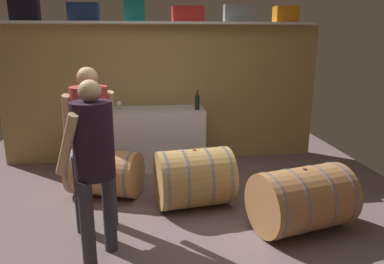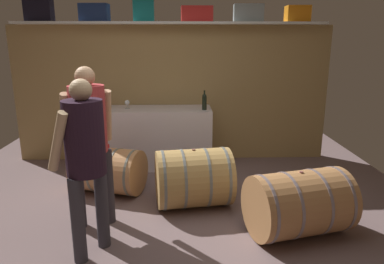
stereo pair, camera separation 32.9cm
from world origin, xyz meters
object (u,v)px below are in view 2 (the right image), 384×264
(toolcase_teal, at_px, (144,9))
(visitor_tasting, at_px, (85,151))
(toolcase_red, at_px, (197,14))
(winemaker_pouring, at_px, (89,131))
(work_cabinet, at_px, (148,137))
(wine_barrel_far, at_px, (193,178))
(toolcase_orange, at_px, (297,14))
(wine_barrel_near, at_px, (108,170))
(tasting_cup, at_px, (107,146))
(toolcase_black, at_px, (39,8))
(wine_glass, at_px, (127,103))
(red_funnel, at_px, (105,103))
(toolcase_grey, at_px, (248,13))
(wine_bottle_dark, at_px, (204,101))
(toolcase_navy, at_px, (94,13))
(wine_barrel_flank, at_px, (299,203))

(toolcase_teal, height_order, visitor_tasting, toolcase_teal)
(toolcase_red, relative_size, winemaker_pouring, 0.27)
(work_cabinet, height_order, wine_barrel_far, work_cabinet)
(toolcase_orange, relative_size, wine_barrel_near, 0.34)
(tasting_cup, bearing_deg, winemaker_pouring, -88.91)
(toolcase_black, bearing_deg, wine_glass, -13.18)
(wine_glass, distance_m, red_funnel, 0.39)
(toolcase_grey, height_order, toolcase_orange, toolcase_grey)
(toolcase_black, xyz_separation_m, tasting_cup, (1.05, -1.14, -1.65))
(toolcase_teal, bearing_deg, toolcase_grey, -2.34)
(toolcase_black, bearing_deg, wine_bottle_dark, -11.69)
(wine_bottle_dark, distance_m, red_funnel, 1.47)
(toolcase_black, xyz_separation_m, toolcase_teal, (1.44, 0.00, -0.00))
(red_funnel, bearing_deg, visitor_tasting, -82.28)
(toolcase_orange, xyz_separation_m, wine_barrel_far, (-1.52, -1.54, -1.84))
(work_cabinet, bearing_deg, visitor_tasting, -97.82)
(wine_glass, distance_m, wine_barrel_far, 1.73)
(toolcase_navy, bearing_deg, wine_barrel_near, -71.70)
(toolcase_red, distance_m, wine_barrel_far, 2.40)
(toolcase_red, height_order, visitor_tasting, toolcase_red)
(tasting_cup, bearing_deg, toolcase_navy, 104.66)
(wine_barrel_near, height_order, wine_barrel_far, wine_barrel_far)
(wine_barrel_far, bearing_deg, toolcase_orange, 37.15)
(toolcase_grey, distance_m, toolcase_orange, 0.70)
(toolcase_navy, relative_size, toolcase_orange, 1.23)
(toolcase_teal, height_order, wine_glass, toolcase_teal)
(wine_glass, bearing_deg, red_funnel, 154.01)
(wine_barrel_far, relative_size, winemaker_pouring, 0.56)
(toolcase_grey, distance_m, work_cabinet, 2.27)
(toolcase_navy, distance_m, toolcase_orange, 2.84)
(wine_barrel_far, xyz_separation_m, tasting_cup, (-1.03, 0.41, 0.25))
(wine_glass, bearing_deg, wine_barrel_near, -97.50)
(toolcase_grey, bearing_deg, wine_barrel_flank, -82.19)
(wine_glass, bearing_deg, winemaker_pouring, -93.75)
(wine_barrel_far, bearing_deg, wine_barrel_near, 149.97)
(toolcase_teal, bearing_deg, toolcase_black, 177.66)
(toolcase_grey, xyz_separation_m, work_cabinet, (-1.43, -0.21, -1.74))
(toolcase_teal, relative_size, toolcase_red, 0.80)
(toolcase_black, bearing_deg, wine_barrel_flank, -38.91)
(toolcase_orange, distance_m, work_cabinet, 2.76)
(work_cabinet, height_order, tasting_cup, work_cabinet)
(wine_glass, height_order, wine_barrel_flank, wine_glass)
(wine_barrel_flank, bearing_deg, visitor_tasting, 173.37)
(toolcase_black, relative_size, toolcase_grey, 0.87)
(toolcase_teal, distance_m, visitor_tasting, 2.78)
(wine_barrel_near, bearing_deg, toolcase_grey, 49.41)
(toolcase_teal, distance_m, red_funnel, 1.45)
(wine_barrel_near, distance_m, wine_barrel_flank, 2.26)
(toolcase_navy, relative_size, wine_bottle_dark, 1.44)
(visitor_tasting, bearing_deg, wine_barrel_near, 37.29)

